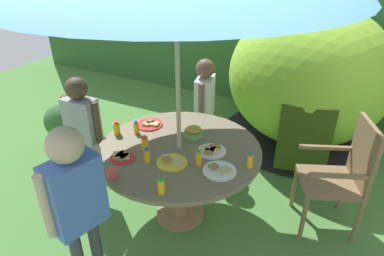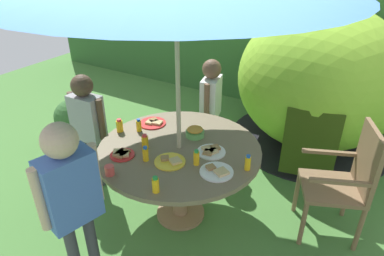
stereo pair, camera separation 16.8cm
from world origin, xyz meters
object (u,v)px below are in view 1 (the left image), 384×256
(juice_bottle_center_front, at_px, (145,143))
(cup_near, at_px, (112,174))
(juice_bottle_near_right, at_px, (161,186))
(juice_bottle_center_back, at_px, (250,161))
(dome_tent, at_px, (308,76))
(child_in_blue_shirt, at_px, (75,194))
(juice_bottle_mid_left, at_px, (199,158))
(child_in_white_shirt, at_px, (205,97))
(plate_far_right, at_px, (122,157))
(juice_bottle_back_edge, at_px, (136,127))
(plate_far_left, at_px, (172,162))
(juice_bottle_spot_a, at_px, (117,128))
(wooden_chair, at_px, (343,172))
(potted_plant, at_px, (63,124))
(plate_front_edge, at_px, (220,170))
(snack_bowl, at_px, (194,132))
(child_in_grey_shirt, at_px, (82,121))
(plate_mid_right, at_px, (150,124))
(plate_near_left, at_px, (212,150))
(garden_table, at_px, (180,160))
(juice_bottle_spot_b, at_px, (147,156))

(juice_bottle_center_front, bearing_deg, cup_near, -89.60)
(juice_bottle_near_right, height_order, juice_bottle_center_back, juice_bottle_center_back)
(dome_tent, bearing_deg, child_in_blue_shirt, -118.45)
(juice_bottle_near_right, relative_size, juice_bottle_mid_left, 0.97)
(child_in_white_shirt, relative_size, plate_far_right, 5.99)
(dome_tent, distance_m, juice_bottle_back_edge, 2.27)
(plate_far_left, height_order, juice_bottle_spot_a, juice_bottle_spot_a)
(dome_tent, xyz_separation_m, child_in_blue_shirt, (-0.92, -2.96, 0.02))
(juice_bottle_center_front, relative_size, juice_bottle_center_back, 0.97)
(child_in_white_shirt, height_order, juice_bottle_spot_a, child_in_white_shirt)
(wooden_chair, bearing_deg, potted_plant, -109.52)
(potted_plant, bearing_deg, plate_front_edge, -13.34)
(dome_tent, distance_m, snack_bowl, 1.90)
(juice_bottle_near_right, bearing_deg, plate_front_edge, 57.67)
(child_in_white_shirt, bearing_deg, juice_bottle_spot_a, -33.01)
(child_in_grey_shirt, height_order, juice_bottle_back_edge, child_in_grey_shirt)
(dome_tent, height_order, juice_bottle_back_edge, dome_tent)
(juice_bottle_near_right, xyz_separation_m, juice_bottle_center_front, (-0.42, 0.42, -0.00))
(plate_front_edge, xyz_separation_m, plate_mid_right, (-0.88, 0.38, 0.00))
(dome_tent, relative_size, child_in_grey_shirt, 1.92)
(cup_near, bearing_deg, juice_bottle_near_right, 1.92)
(child_in_grey_shirt, height_order, child_in_blue_shirt, child_in_blue_shirt)
(plate_near_left, xyz_separation_m, juice_bottle_near_right, (-0.09, -0.64, 0.05))
(child_in_grey_shirt, bearing_deg, child_in_blue_shirt, -51.44)
(juice_bottle_mid_left, bearing_deg, potted_plant, 165.87)
(dome_tent, bearing_deg, juice_bottle_mid_left, -112.55)
(garden_table, relative_size, snack_bowl, 8.22)
(plate_far_left, bearing_deg, juice_bottle_center_front, 166.45)
(child_in_grey_shirt, bearing_deg, plate_far_right, -25.79)
(snack_bowl, distance_m, plate_far_left, 0.46)
(child_in_grey_shirt, xyz_separation_m, juice_bottle_center_back, (1.64, 0.05, 0.03))
(juice_bottle_back_edge, distance_m, juice_bottle_spot_a, 0.17)
(plate_mid_right, distance_m, juice_bottle_mid_left, 0.79)
(dome_tent, relative_size, plate_mid_right, 9.21)
(plate_front_edge, relative_size, cup_near, 3.45)
(juice_bottle_center_front, bearing_deg, plate_near_left, 23.16)
(snack_bowl, bearing_deg, juice_bottle_back_edge, -159.70)
(plate_front_edge, xyz_separation_m, juice_bottle_center_front, (-0.68, 0.01, 0.05))
(juice_bottle_near_right, relative_size, juice_bottle_center_front, 1.00)
(dome_tent, xyz_separation_m, juice_bottle_mid_left, (-0.43, -2.15, -0.03))
(child_in_white_shirt, distance_m, child_in_grey_shirt, 1.32)
(plate_near_left, bearing_deg, juice_bottle_near_right, -98.39)
(juice_bottle_center_front, height_order, juice_bottle_spot_a, same)
(plate_front_edge, bearing_deg, plate_far_left, -170.02)
(plate_far_right, bearing_deg, juice_bottle_center_front, 64.96)
(snack_bowl, distance_m, plate_far_right, 0.67)
(potted_plant, xyz_separation_m, child_in_grey_shirt, (0.76, -0.42, 0.42))
(juice_bottle_spot_a, relative_size, juice_bottle_spot_b, 0.98)
(child_in_grey_shirt, relative_size, plate_far_left, 4.90)
(child_in_blue_shirt, relative_size, juice_bottle_spot_b, 10.55)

